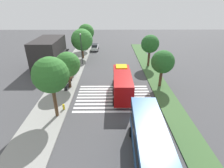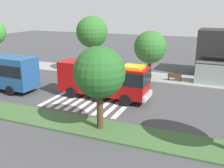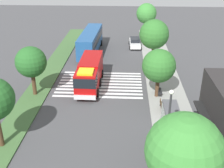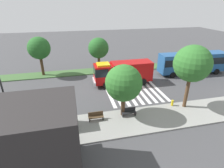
% 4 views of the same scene
% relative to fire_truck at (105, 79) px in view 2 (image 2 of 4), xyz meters
% --- Properties ---
extents(ground_plane, '(120.00, 120.00, 0.00)m').
position_rel_fire_truck_xyz_m(ground_plane, '(1.78, 1.20, -1.97)').
color(ground_plane, '#424244').
extents(sidewalk, '(60.00, 4.58, 0.14)m').
position_rel_fire_truck_xyz_m(sidewalk, '(1.78, 9.55, -1.90)').
color(sidewalk, gray).
rests_on(sidewalk, ground_plane).
extents(median_strip, '(60.00, 3.00, 0.14)m').
position_rel_fire_truck_xyz_m(median_strip, '(1.78, -6.36, -1.90)').
color(median_strip, '#3D6033').
rests_on(median_strip, ground_plane).
extents(crosswalk, '(7.65, 10.91, 0.01)m').
position_rel_fire_truck_xyz_m(crosswalk, '(-1.07, 1.20, -1.97)').
color(crosswalk, silver).
rests_on(crosswalk, ground_plane).
extents(fire_truck, '(8.97, 2.86, 3.49)m').
position_rel_fire_truck_xyz_m(fire_truck, '(0.00, 0.00, 0.00)').
color(fire_truck, '#A50C0C').
rests_on(fire_truck, ground_plane).
extents(parked_car_west, '(4.82, 2.21, 1.59)m').
position_rel_fire_truck_xyz_m(parked_car_west, '(-16.93, 6.06, -1.14)').
color(parked_car_west, silver).
rests_on(parked_car_west, ground_plane).
extents(bus_stop_shelter, '(3.50, 1.40, 2.46)m').
position_rel_fire_truck_xyz_m(bus_stop_shelter, '(9.17, 8.54, -0.09)').
color(bus_stop_shelter, '#4C4C51').
rests_on(bus_stop_shelter, sidewalk).
extents(bench_near_shelter, '(1.60, 0.50, 0.90)m').
position_rel_fire_truck_xyz_m(bench_near_shelter, '(5.17, 8.56, -1.38)').
color(bench_near_shelter, '#4C3823').
rests_on(bench_near_shelter, sidewalk).
extents(bench_west_of_shelter, '(1.60, 0.50, 0.90)m').
position_rel_fire_truck_xyz_m(bench_west_of_shelter, '(1.53, 8.56, -1.38)').
color(bench_west_of_shelter, black).
rests_on(bench_west_of_shelter, sidewalk).
extents(sidewalk_tree_west, '(4.04, 4.04, 7.40)m').
position_rel_fire_truck_xyz_m(sidewalk_tree_west, '(-5.57, 8.26, 3.52)').
color(sidewalk_tree_west, '#513823').
rests_on(sidewalk_tree_west, sidewalk).
extents(sidewalk_tree_center, '(3.85, 3.85, 5.79)m').
position_rel_fire_truck_xyz_m(sidewalk_tree_center, '(2.12, 8.26, 2.01)').
color(sidewalk_tree_center, '#47301E').
rests_on(sidewalk_tree_center, sidewalk).
extents(median_tree_far_west, '(3.59, 3.59, 5.94)m').
position_rel_fire_truck_xyz_m(median_tree_far_west, '(2.42, -6.36, 2.27)').
color(median_tree_far_west, '#47301E').
rests_on(median_tree_far_west, median_strip).
extents(fire_hydrant, '(0.28, 0.28, 0.70)m').
position_rel_fire_truck_xyz_m(fire_hydrant, '(-4.25, 7.76, -1.48)').
color(fire_hydrant, gold).
rests_on(fire_hydrant, sidewalk).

